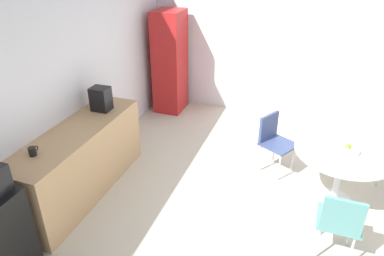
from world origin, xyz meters
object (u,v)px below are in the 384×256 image
Objects in this scene: chair_navy at (273,136)px; coffee_maker at (101,99)px; locker_cabinet at (170,62)px; fruit_bowl at (347,150)px; round_table at (342,160)px; mug_white at (33,151)px; chair_teal at (340,220)px.

coffee_maker is (-0.71, 2.23, 0.54)m from chair_navy.
chair_navy is (-1.46, -2.13, -0.41)m from locker_cabinet.
chair_navy is at bearing 59.65° from fruit_bowl.
chair_navy is 1.06m from fruit_bowl.
locker_cabinet is 2.24× the size of chair_navy.
mug_white is (-1.47, 3.17, 0.33)m from round_table.
round_table is 1.38× the size of chair_navy.
chair_teal is 1.69m from chair_navy.
mug_white is (-0.48, 3.15, 0.43)m from chair_teal.
locker_cabinet is 3.41m from mug_white.
locker_cabinet is at bearing -2.65° from coffee_maker.
chair_teal reaches higher than round_table.
mug_white is 1.24m from coffee_maker.
fruit_bowl is at bearing -86.53° from coffee_maker.
coffee_maker is at bearing -3.43° from mug_white.
fruit_bowl is at bearing -2.65° from chair_teal.
chair_teal is at bearing 178.50° from round_table.
coffee_maker is (-2.16, 0.10, 0.13)m from locker_cabinet.
locker_cabinet is 2.17m from coffee_maker.
chair_teal is (-2.92, -2.97, -0.41)m from locker_cabinet.
fruit_bowl is (-1.97, -3.02, -0.15)m from locker_cabinet.
locker_cabinet reaches higher than chair_navy.
round_table is 1.38× the size of chair_teal.
locker_cabinet is 14.44× the size of mug_white.
round_table is at bearing -85.63° from coffee_maker.
locker_cabinet is at bearing 56.78° from fruit_bowl.
mug_white is (-3.40, 0.17, 0.02)m from locker_cabinet.
locker_cabinet is at bearing 45.54° from chair_teal.
chair_navy is (1.46, 0.84, 0.00)m from chair_teal.
coffee_maker is (0.75, 3.07, 0.54)m from chair_teal.
fruit_bowl is at bearing -65.91° from mug_white.
locker_cabinet is at bearing 57.27° from round_table.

